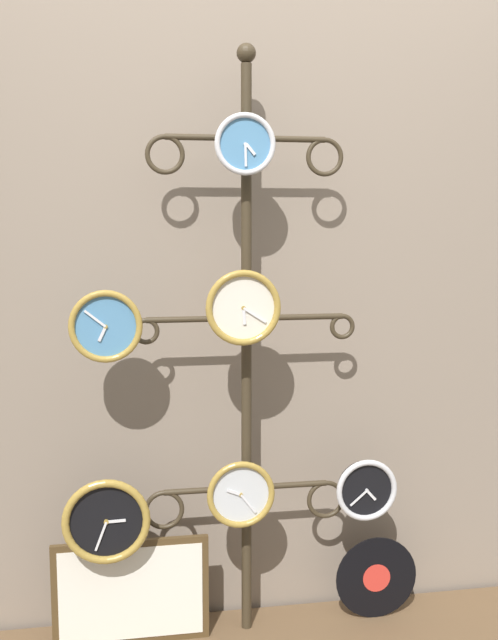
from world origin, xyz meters
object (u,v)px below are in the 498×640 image
object	(u,v)px
clock_middle_center	(243,308)
vinyl_record	(376,578)
clock_bottom_right	(366,490)
clock_middle_left	(106,326)
clock_bottom_left	(106,521)
clock_bottom_center	(241,494)
display_stand	(246,454)
clock_top_center	(245,144)
picture_frame	(131,592)

from	to	relation	value
clock_middle_center	vinyl_record	bearing A→B (deg)	11.07
clock_bottom_right	clock_middle_left	bearing A→B (deg)	-179.26
clock_bottom_left	clock_bottom_center	size ratio (longest dim) A/B	1.24
clock_middle_center	vinyl_record	distance (m)	1.10
display_stand	vinyl_record	size ratio (longest dim) A/B	6.83
clock_top_center	clock_bottom_left	world-z (taller)	clock_top_center
clock_middle_center	picture_frame	size ratio (longest dim) A/B	0.47
clock_top_center	clock_middle_left	distance (m)	0.71
display_stand	clock_top_center	world-z (taller)	display_stand
clock_middle_center	clock_middle_left	bearing A→B (deg)	176.62
clock_bottom_left	vinyl_record	world-z (taller)	clock_bottom_left
clock_top_center	clock_middle_center	world-z (taller)	clock_top_center
display_stand	clock_bottom_center	distance (m)	0.14
clock_bottom_center	vinyl_record	size ratio (longest dim) A/B	0.76
vinyl_record	picture_frame	size ratio (longest dim) A/B	0.57
clock_top_center	picture_frame	world-z (taller)	clock_top_center
clock_top_center	picture_frame	xyz separation A→B (m)	(-0.38, 0.04, -1.46)
clock_middle_center	clock_bottom_center	distance (m)	0.62
clock_top_center	vinyl_record	xyz separation A→B (m)	(0.48, 0.06, -1.49)
clock_middle_left	clock_bottom_right	xyz separation A→B (m)	(0.85, 0.01, -0.58)
display_stand	clock_bottom_center	world-z (taller)	display_stand
clock_bottom_center	picture_frame	distance (m)	0.49
clock_bottom_left	clock_bottom_center	distance (m)	0.44
clock_middle_center	vinyl_record	world-z (taller)	clock_middle_center
clock_middle_center	clock_top_center	bearing A→B (deg)	72.55
vinyl_record	picture_frame	world-z (taller)	picture_frame
clock_bottom_center	vinyl_record	world-z (taller)	clock_bottom_center
clock_bottom_right	clock_bottom_left	bearing A→B (deg)	-178.53
clock_bottom_left	clock_bottom_right	size ratio (longest dim) A/B	1.30
clock_bottom_left	clock_middle_center	bearing A→B (deg)	-1.83
clock_bottom_center	picture_frame	xyz separation A→B (m)	(-0.36, 0.05, -0.33)
clock_middle_left	picture_frame	size ratio (longest dim) A/B	0.44
clock_bottom_center	clock_top_center	bearing A→B (deg)	44.39
display_stand	vinyl_record	bearing A→B (deg)	-1.87
clock_bottom_right	display_stand	bearing A→B (deg)	169.29
clock_middle_left	clock_top_center	bearing A→B (deg)	1.93
clock_middle_center	clock_bottom_left	distance (m)	0.80
display_stand	clock_middle_left	world-z (taller)	display_stand
clock_bottom_right	picture_frame	world-z (taller)	clock_bottom_right
clock_middle_left	display_stand	bearing A→B (deg)	10.76
clock_bottom_left	clock_bottom_center	bearing A→B (deg)	1.16
clock_top_center	vinyl_record	world-z (taller)	clock_top_center
clock_middle_left	clock_bottom_center	bearing A→B (deg)	-0.32
clock_bottom_left	vinyl_record	distance (m)	0.98
clock_bottom_right	picture_frame	distance (m)	0.85
clock_middle_left	clock_middle_center	size ratio (longest dim) A/B	0.95
display_stand	clock_bottom_right	xyz separation A→B (m)	(0.40, -0.08, -0.12)
display_stand	clock_bottom_left	distance (m)	0.50
clock_middle_center	clock_bottom_left	bearing A→B (deg)	178.17
display_stand	clock_bottom_left	bearing A→B (deg)	-168.20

